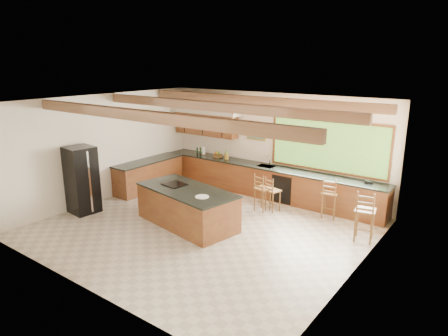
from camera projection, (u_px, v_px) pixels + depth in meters
The scene contains 9 objects.
ground at pixel (203, 228), 9.56m from camera, with size 7.20×7.20×0.00m, color beige.
room_shell at pixel (213, 132), 9.58m from camera, with size 7.27×6.54×3.02m.
counter_run at pixel (235, 179), 11.86m from camera, with size 7.12×3.10×1.25m.
island at pixel (187, 207), 9.68m from camera, with size 2.76×1.65×0.92m.
refrigerator at pixel (82, 180), 10.38m from camera, with size 0.75×0.73×1.76m.
bar_stool_a at pixel (262, 189), 10.48m from camera, with size 0.42×0.42×1.03m.
bar_stool_b at pixel (272, 191), 10.47m from camera, with size 0.41×0.41×0.94m.
bar_stool_c at pixel (330, 194), 10.01m from camera, with size 0.43×0.43×1.08m.
bar_stool_d at pixel (365, 212), 8.68m from camera, with size 0.50×0.50×1.18m.
Camera 1 is at (5.66, -6.82, 3.89)m, focal length 32.00 mm.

